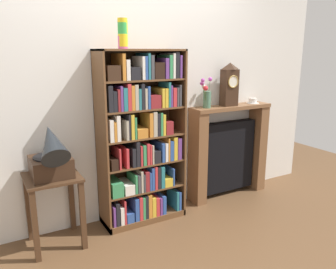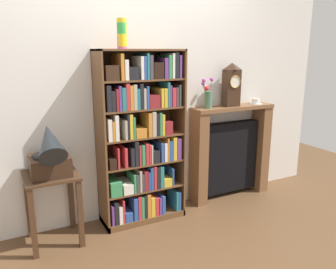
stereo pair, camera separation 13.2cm
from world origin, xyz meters
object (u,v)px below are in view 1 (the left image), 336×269
Objects in this scene: cup_stack at (123,34)px; fireplace_mantel at (228,151)px; teacup_with_saucer at (253,101)px; flower_vase at (206,96)px; side_table_left at (53,195)px; gramophone at (51,155)px; bookshelf at (142,141)px; mantel_clock at (230,84)px.

cup_stack is 0.24× the size of fireplace_mantel.
teacup_with_saucer is (0.32, -0.02, 0.56)m from fireplace_mantel.
side_table_left is at bearing -176.46° from flower_vase.
cup_stack is 1.76× the size of teacup_with_saucer.
cup_stack is 1.18m from gramophone.
teacup_with_saucer is (1.44, 0.05, 0.27)m from bookshelf.
bookshelf is at bearing -177.81° from teacup_with_saucer.
fireplace_mantel is 7.29× the size of teacup_with_saucer.
flower_vase is (-0.34, -0.02, 0.66)m from fireplace_mantel.
cup_stack is at bearing -175.82° from flower_vase.
cup_stack reaches higher than teacup_with_saucer.
bookshelf is at bearing -177.20° from mantel_clock.
cup_stack is at bearing -176.83° from mantel_clock.
side_table_left is 1.79m from flower_vase.
mantel_clock is at bearing 4.84° from gramophone.
flower_vase reaches higher than fireplace_mantel.
gramophone is 3.53× the size of teacup_with_saucer.
fireplace_mantel is 2.27× the size of mantel_clock.
bookshelf is at bearing 3.23° from side_table_left.
mantel_clock is at bearing 2.99° from side_table_left.
fireplace_mantel is at bearing 3.52° from side_table_left.
cup_stack reaches higher than flower_vase.
teacup_with_saucer is at bearing 0.18° from flower_vase.
fireplace_mantel is at bearing 3.99° from cup_stack.
bookshelf is 3.57× the size of mantel_clock.
mantel_clock is (1.93, 0.16, 0.46)m from gramophone.
side_table_left is at bearing -177.01° from mantel_clock.
cup_stack is (-0.16, -0.02, 0.98)m from bookshelf.
gramophone is 1.61× the size of flower_vase.
teacup_with_saucer is (0.66, 0.00, -0.10)m from flower_vase.
bookshelf reaches higher than flower_vase.
gramophone is (-0.85, -0.11, 0.02)m from bookshelf.
bookshelf reaches higher than side_table_left.
cup_stack is 0.55× the size of mantel_clock.
flower_vase is 0.66m from teacup_with_saucer.
gramophone is 2.31m from teacup_with_saucer.
mantel_clock reaches higher than flower_vase.
bookshelf is 1.19m from mantel_clock.
flower_vase reaches higher than teacup_with_saucer.
flower_vase is (0.94, 0.07, -0.60)m from cup_stack.
fireplace_mantel is at bearing 3.46° from flower_vase.
gramophone is 1.68m from flower_vase.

